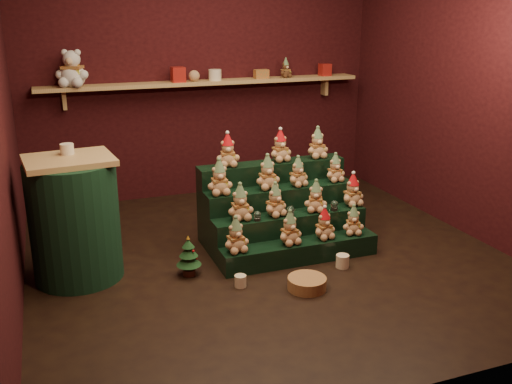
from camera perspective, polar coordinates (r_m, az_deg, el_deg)
name	(u,v)px	position (r m, az deg, el deg)	size (l,w,h in m)	color
ground	(268,256)	(5.04, 1.17, -6.44)	(4.00, 4.00, 0.00)	black
back_wall	(201,72)	(6.58, -5.48, 11.89)	(4.00, 0.10, 2.80)	black
front_wall	(426,155)	(2.88, 16.59, 3.60)	(4.00, 0.10, 2.80)	black
right_wall	(475,85)	(5.72, 21.02, 9.93)	(0.10, 4.00, 2.80)	black
back_shelf	(206,83)	(6.42, -5.03, 10.81)	(3.60, 0.26, 0.24)	tan
riser_tier_front	(300,251)	(4.93, 4.41, -5.94)	(1.40, 0.22, 0.18)	black
riser_tier_midfront	(290,233)	(5.08, 3.39, -4.08)	(1.40, 0.22, 0.36)	black
riser_tier_midback	(280,215)	(5.23, 2.44, -2.33)	(1.40, 0.22, 0.54)	black
riser_tier_back	(271,199)	(5.39, 1.55, -0.68)	(1.40, 0.22, 0.72)	black
teddy_0	(236,235)	(4.63, -2.03, -4.29)	(0.21, 0.19, 0.29)	tan
teddy_1	(290,228)	(4.79, 3.40, -3.58)	(0.21, 0.19, 0.29)	tan
teddy_2	(324,223)	(4.93, 6.84, -3.13)	(0.20, 0.18, 0.28)	tan
teddy_3	(353,220)	(5.07, 9.71, -2.77)	(0.19, 0.17, 0.26)	tan
teddy_4	(240,202)	(4.82, -1.60, -1.01)	(0.22, 0.20, 0.31)	tan
teddy_5	(275,200)	(4.91, 1.92, -0.78)	(0.21, 0.19, 0.29)	tan
teddy_6	(316,196)	(5.04, 6.00, -0.41)	(0.20, 0.18, 0.28)	tan
teddy_7	(353,190)	(5.24, 9.64, 0.21)	(0.21, 0.19, 0.29)	tan
teddy_8	(219,177)	(4.91, -3.68, 1.49)	(0.22, 0.20, 0.31)	tan
teddy_9	(267,172)	(5.05, 1.15, 2.00)	(0.22, 0.20, 0.31)	tan
teddy_10	(298,171)	(5.15, 4.20, 2.06)	(0.19, 0.17, 0.27)	tan
teddy_11	(335,168)	(5.33, 7.92, 2.43)	(0.19, 0.17, 0.26)	tan
teddy_12	(228,150)	(5.11, -2.85, 4.19)	(0.21, 0.19, 0.30)	tan
teddy_13	(280,146)	(5.29, 2.44, 4.64)	(0.21, 0.19, 0.29)	tan
teddy_14	(317,143)	(5.44, 6.15, 4.92)	(0.21, 0.19, 0.29)	tan
snow_globe_a	(257,216)	(4.83, 0.13, -2.40)	(0.06, 0.06, 0.08)	black
snow_globe_b	(290,211)	(4.93, 3.47, -1.91)	(0.07, 0.07, 0.09)	black
snow_globe_c	(334,205)	(5.11, 7.84, -1.34)	(0.07, 0.07, 0.09)	black
side_table	(75,219)	(4.71, -17.67, -2.63)	(0.70, 0.69, 1.00)	tan
table_ornament	(67,149)	(4.65, -18.37, 4.10)	(0.10, 0.10, 0.08)	beige
mini_christmas_tree	(189,256)	(4.67, -6.75, -6.37)	(0.20, 0.20, 0.35)	#462519
mug_left	(240,281)	(4.50, -1.57, -8.88)	(0.09, 0.09, 0.09)	beige
mug_right	(342,261)	(4.87, 8.64, -6.85)	(0.11, 0.11, 0.11)	beige
wicker_basket	(307,283)	(4.48, 5.12, -9.08)	(0.30, 0.30, 0.09)	#A37241
white_bear	(72,63)	(6.14, -17.93, 12.15)	(0.33, 0.30, 0.47)	silver
brown_bear	(286,68)	(6.69, 2.99, 12.27)	(0.15, 0.14, 0.21)	#51321B
gift_tin_red_a	(178,75)	(6.31, -7.79, 11.56)	(0.14, 0.14, 0.16)	#B4221B
gift_tin_cream	(215,75)	(6.42, -4.12, 11.60)	(0.14, 0.14, 0.12)	beige
gift_tin_red_b	(325,70)	(6.92, 6.91, 12.05)	(0.12, 0.12, 0.14)	#B4221B
shelf_plush_ball	(194,76)	(6.35, -6.20, 11.48)	(0.12, 0.12, 0.12)	tan
scarf_gift_box	(261,74)	(6.59, 0.53, 11.72)	(0.16, 0.10, 0.10)	#D14E1D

